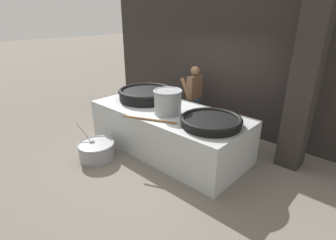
% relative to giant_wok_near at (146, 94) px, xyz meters
% --- Properties ---
extents(ground_plane, '(60.00, 60.00, 0.00)m').
position_rel_giant_wok_near_xyz_m(ground_plane, '(0.89, -0.18, -1.08)').
color(ground_plane, slate).
extents(back_wall, '(7.69, 0.24, 3.95)m').
position_rel_giant_wok_near_xyz_m(back_wall, '(0.89, 1.83, 0.90)').
color(back_wall, '#2D2826').
rests_on(back_wall, ground_plane).
extents(support_pillar, '(0.45, 0.45, 3.95)m').
position_rel_giant_wok_near_xyz_m(support_pillar, '(3.15, 1.02, 0.90)').
color(support_pillar, '#2D2826').
rests_on(support_pillar, ground_plane).
extents(hearth_platform, '(3.53, 1.57, 0.93)m').
position_rel_giant_wok_near_xyz_m(hearth_platform, '(0.89, -0.18, -0.61)').
color(hearth_platform, '#B2B7B7').
rests_on(hearth_platform, ground_plane).
extents(giant_wok_near, '(1.31, 1.31, 0.26)m').
position_rel_giant_wok_near_xyz_m(giant_wok_near, '(0.00, 0.00, 0.00)').
color(giant_wok_near, black).
rests_on(giant_wok_near, hearth_platform).
extents(giant_wok_far, '(1.15, 1.15, 0.17)m').
position_rel_giant_wok_near_xyz_m(giant_wok_far, '(2.05, -0.26, -0.05)').
color(giant_wok_far, black).
rests_on(giant_wok_far, hearth_platform).
extents(stock_pot, '(0.59, 0.59, 0.50)m').
position_rel_giant_wok_near_xyz_m(stock_pot, '(1.04, -0.34, 0.12)').
color(stock_pot, gray).
rests_on(stock_pot, hearth_platform).
extents(stirring_paddle, '(1.05, 0.51, 0.04)m').
position_rel_giant_wok_near_xyz_m(stirring_paddle, '(1.07, -0.85, -0.12)').
color(stirring_paddle, brown).
rests_on(stirring_paddle, hearth_platform).
extents(cook, '(0.40, 0.62, 1.67)m').
position_rel_giant_wok_near_xyz_m(cook, '(0.60, 1.11, -0.18)').
color(cook, brown).
rests_on(cook, ground_plane).
extents(prep_bowl_vegetables, '(0.99, 0.76, 0.66)m').
position_rel_giant_wok_near_xyz_m(prep_bowl_vegetables, '(0.08, -1.53, -0.88)').
color(prep_bowl_vegetables, gray).
rests_on(prep_bowl_vegetables, ground_plane).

